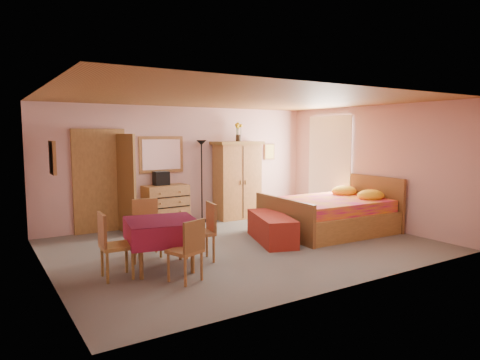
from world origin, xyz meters
TOP-DOWN VIEW (x-y plane):
  - floor at (0.00, 0.00)m, footprint 6.50×6.50m
  - ceiling at (0.00, 0.00)m, footprint 6.50×6.50m
  - wall_back at (0.00, 2.50)m, footprint 6.50×0.10m
  - wall_front at (0.00, -2.50)m, footprint 6.50×0.10m
  - wall_left at (-3.25, 0.00)m, footprint 0.10×5.00m
  - wall_right at (3.25, 0.00)m, footprint 0.10×5.00m
  - doorway at (-1.90, 2.47)m, footprint 1.06×0.12m
  - window at (3.21, 1.20)m, footprint 0.08×1.40m
  - picture_left at (-3.22, -0.60)m, footprint 0.04×0.32m
  - picture_back at (2.35, 2.47)m, footprint 0.30×0.04m
  - chest_of_drawers at (-0.56, 2.28)m, footprint 0.98×0.53m
  - wall_mirror at (-0.56, 2.49)m, footprint 1.01×0.07m
  - stereo at (-0.63, 2.32)m, footprint 0.32×0.23m
  - floor_lamp at (0.34, 2.32)m, footprint 0.26×0.26m
  - wardrobe at (1.22, 2.20)m, footprint 1.17×0.61m
  - sunflower_vase at (1.27, 2.24)m, footprint 0.18×0.18m
  - bed at (2.07, 0.01)m, footprint 2.47×1.99m
  - bench at (0.59, -0.02)m, footprint 1.01×1.59m
  - dining_table at (-1.75, -0.48)m, footprint 1.17×1.17m
  - chair_south at (-1.70, -1.15)m, footprint 0.50×0.50m
  - chair_north at (-1.70, 0.27)m, footprint 0.48×0.48m
  - chair_west at (-2.44, -0.54)m, footprint 0.44×0.44m
  - chair_east at (-1.10, -0.42)m, footprint 0.48×0.48m

SIDE VIEW (x-z plane):
  - floor at x=0.00m, z-range 0.00..0.00m
  - bench at x=0.59m, z-range 0.00..0.50m
  - dining_table at x=-1.75m, z-range 0.00..0.74m
  - chair_south at x=-1.70m, z-range 0.00..0.86m
  - chest_of_drawers at x=-0.56m, z-range 0.00..0.90m
  - chair_east at x=-1.10m, z-range 0.00..0.92m
  - chair_north at x=-1.70m, z-range 0.00..0.93m
  - chair_west at x=-2.44m, z-range 0.00..0.93m
  - bed at x=2.07m, z-range 0.00..1.10m
  - wardrobe at x=1.22m, z-range 0.00..1.82m
  - floor_lamp at x=0.34m, z-range 0.00..1.86m
  - doorway at x=-1.90m, z-range -0.05..2.10m
  - stereo at x=-0.63m, z-range 0.90..1.19m
  - wall_back at x=0.00m, z-range 0.00..2.60m
  - wall_front at x=0.00m, z-range 0.00..2.60m
  - wall_left at x=-3.25m, z-range 0.00..2.60m
  - wall_right at x=3.25m, z-range 0.00..2.60m
  - window at x=3.21m, z-range 0.48..2.42m
  - picture_back at x=2.35m, z-range 1.35..1.75m
  - wall_mirror at x=-0.56m, z-range 1.15..1.95m
  - picture_left at x=-3.22m, z-range 1.49..1.91m
  - sunflower_vase at x=1.27m, z-range 1.82..2.26m
  - ceiling at x=0.00m, z-range 2.60..2.60m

